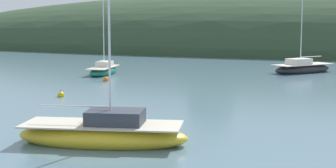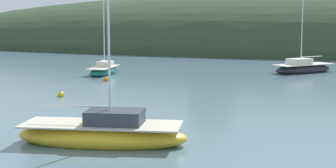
{
  "view_description": "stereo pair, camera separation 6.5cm",
  "coord_description": "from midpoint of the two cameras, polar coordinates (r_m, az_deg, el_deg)",
  "views": [
    {
      "loc": [
        10.2,
        -7.22,
        4.92
      ],
      "look_at": [
        0.0,
        20.0,
        1.2
      ],
      "focal_mm": 53.48,
      "sensor_mm": 36.0,
      "label": 1
    },
    {
      "loc": [
        10.26,
        -7.2,
        4.92
      ],
      "look_at": [
        0.0,
        20.0,
        1.2
      ],
      "focal_mm": 53.48,
      "sensor_mm": 36.0,
      "label": 2
    }
  ],
  "objects": [
    {
      "name": "far_shoreline_hill",
      "position": [
        82.02,
        13.58,
        3.72
      ],
      "size": [
        150.0,
        36.0,
        23.29
      ],
      "color": "#2D422B",
      "rests_on": "ground"
    },
    {
      "name": "sailboat_black_sloop",
      "position": [
        20.21,
        -7.33,
        -5.65
      ],
      "size": [
        7.25,
        3.86,
        8.24
      ],
      "color": "gold",
      "rests_on": "ground"
    },
    {
      "name": "sailboat_teal_outer",
      "position": [
        48.89,
        15.16,
        1.73
      ],
      "size": [
        5.92,
        6.64,
        7.84
      ],
      "color": "#232328",
      "rests_on": "ground"
    },
    {
      "name": "sailboat_white_near",
      "position": [
        46.19,
        -7.28,
        1.55
      ],
      "size": [
        2.91,
        5.84,
        6.99
      ],
      "color": "#196B56",
      "rests_on": "ground"
    },
    {
      "name": "mooring_buoy_inner",
      "position": [
        40.99,
        -7.02,
        0.51
      ],
      "size": [
        0.44,
        0.44,
        0.54
      ],
      "color": "orange",
      "rests_on": "ground"
    },
    {
      "name": "mooring_buoy_outer",
      "position": [
        33.09,
        -12.05,
        -1.21
      ],
      "size": [
        0.44,
        0.44,
        0.54
      ],
      "color": "yellow",
      "rests_on": "ground"
    }
  ]
}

